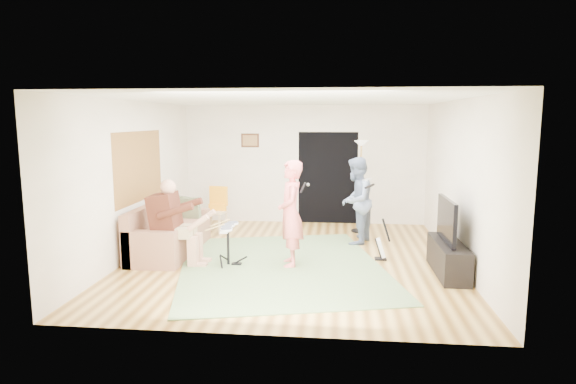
{
  "coord_description": "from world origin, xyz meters",
  "views": [
    {
      "loc": [
        0.77,
        -8.0,
        2.38
      ],
      "look_at": [
        -0.09,
        0.3,
        1.12
      ],
      "focal_mm": 30.0,
      "sensor_mm": 36.0,
      "label": 1
    }
  ],
  "objects_px": {
    "dining_chair": "(216,216)",
    "singer": "(291,214)",
    "guitar_spare": "(381,248)",
    "tv_cabinet": "(448,258)",
    "television": "(447,220)",
    "guitarist": "(356,201)",
    "torchiere_lamp": "(361,170)",
    "drum_kit": "(228,247)",
    "sofa": "(166,236)"
  },
  "relations": [
    {
      "from": "dining_chair",
      "to": "guitarist",
      "type": "bearing_deg",
      "value": -0.7
    },
    {
      "from": "guitarist",
      "to": "tv_cabinet",
      "type": "relative_size",
      "value": 1.19
    },
    {
      "from": "dining_chair",
      "to": "singer",
      "type": "bearing_deg",
      "value": -39.22
    },
    {
      "from": "sofa",
      "to": "drum_kit",
      "type": "relative_size",
      "value": 3.14
    },
    {
      "from": "torchiere_lamp",
      "to": "dining_chair",
      "type": "relative_size",
      "value": 2.0
    },
    {
      "from": "guitar_spare",
      "to": "tv_cabinet",
      "type": "distance_m",
      "value": 1.17
    },
    {
      "from": "guitarist",
      "to": "torchiere_lamp",
      "type": "bearing_deg",
      "value": -167.72
    },
    {
      "from": "dining_chair",
      "to": "television",
      "type": "distance_m",
      "value": 4.85
    },
    {
      "from": "torchiere_lamp",
      "to": "drum_kit",
      "type": "bearing_deg",
      "value": -130.35
    },
    {
      "from": "sofa",
      "to": "television",
      "type": "bearing_deg",
      "value": -8.76
    },
    {
      "from": "guitar_spare",
      "to": "television",
      "type": "xyz_separation_m",
      "value": [
        0.92,
        -0.66,
        0.64
      ]
    },
    {
      "from": "drum_kit",
      "to": "television",
      "type": "height_order",
      "value": "television"
    },
    {
      "from": "sofa",
      "to": "drum_kit",
      "type": "bearing_deg",
      "value": -26.63
    },
    {
      "from": "torchiere_lamp",
      "to": "television",
      "type": "distance_m",
      "value": 3.02
    },
    {
      "from": "dining_chair",
      "to": "tv_cabinet",
      "type": "distance_m",
      "value": 4.87
    },
    {
      "from": "guitar_spare",
      "to": "dining_chair",
      "type": "xyz_separation_m",
      "value": [
        -3.32,
        1.66,
        0.14
      ]
    },
    {
      "from": "sofa",
      "to": "singer",
      "type": "distance_m",
      "value": 2.45
    },
    {
      "from": "television",
      "to": "dining_chair",
      "type": "bearing_deg",
      "value": 151.26
    },
    {
      "from": "guitar_spare",
      "to": "dining_chair",
      "type": "relative_size",
      "value": 0.74
    },
    {
      "from": "singer",
      "to": "guitarist",
      "type": "height_order",
      "value": "singer"
    },
    {
      "from": "tv_cabinet",
      "to": "television",
      "type": "bearing_deg",
      "value": 180.0
    },
    {
      "from": "singer",
      "to": "guitar_spare",
      "type": "height_order",
      "value": "singer"
    },
    {
      "from": "singer",
      "to": "tv_cabinet",
      "type": "distance_m",
      "value": 2.56
    },
    {
      "from": "guitarist",
      "to": "torchiere_lamp",
      "type": "relative_size",
      "value": 0.86
    },
    {
      "from": "sofa",
      "to": "guitar_spare",
      "type": "height_order",
      "value": "sofa"
    },
    {
      "from": "guitarist",
      "to": "guitar_spare",
      "type": "height_order",
      "value": "guitarist"
    },
    {
      "from": "dining_chair",
      "to": "television",
      "type": "relative_size",
      "value": 0.89
    },
    {
      "from": "guitar_spare",
      "to": "television",
      "type": "height_order",
      "value": "television"
    },
    {
      "from": "drum_kit",
      "to": "singer",
      "type": "distance_m",
      "value": 1.17
    },
    {
      "from": "torchiere_lamp",
      "to": "sofa",
      "type": "bearing_deg",
      "value": -150.56
    },
    {
      "from": "guitarist",
      "to": "guitar_spare",
      "type": "xyz_separation_m",
      "value": [
        0.4,
        -1.08,
        -0.63
      ]
    },
    {
      "from": "guitarist",
      "to": "television",
      "type": "bearing_deg",
      "value": 56.73
    },
    {
      "from": "sofa",
      "to": "torchiere_lamp",
      "type": "bearing_deg",
      "value": 29.44
    },
    {
      "from": "dining_chair",
      "to": "tv_cabinet",
      "type": "height_order",
      "value": "dining_chair"
    },
    {
      "from": "guitarist",
      "to": "dining_chair",
      "type": "height_order",
      "value": "guitarist"
    },
    {
      "from": "sofa",
      "to": "tv_cabinet",
      "type": "distance_m",
      "value": 4.85
    },
    {
      "from": "singer",
      "to": "tv_cabinet",
      "type": "relative_size",
      "value": 1.24
    },
    {
      "from": "sofa",
      "to": "guitarist",
      "type": "bearing_deg",
      "value": 16.31
    },
    {
      "from": "guitar_spare",
      "to": "television",
      "type": "bearing_deg",
      "value": -35.71
    },
    {
      "from": "guitar_spare",
      "to": "tv_cabinet",
      "type": "bearing_deg",
      "value": -34.28
    },
    {
      "from": "torchiere_lamp",
      "to": "dining_chair",
      "type": "xyz_separation_m",
      "value": [
        -3.04,
        -0.41,
        -0.99
      ]
    },
    {
      "from": "guitarist",
      "to": "drum_kit",
      "type": "bearing_deg",
      "value": -32.75
    },
    {
      "from": "sofa",
      "to": "television",
      "type": "height_order",
      "value": "television"
    },
    {
      "from": "tv_cabinet",
      "to": "torchiere_lamp",
      "type": "bearing_deg",
      "value": 114.46
    },
    {
      "from": "television",
      "to": "torchiere_lamp",
      "type": "bearing_deg",
      "value": 113.59
    },
    {
      "from": "torchiere_lamp",
      "to": "dining_chair",
      "type": "bearing_deg",
      "value": -172.24
    },
    {
      "from": "guitar_spare",
      "to": "torchiere_lamp",
      "type": "relative_size",
      "value": 0.37
    },
    {
      "from": "singer",
      "to": "television",
      "type": "distance_m",
      "value": 2.43
    },
    {
      "from": "drum_kit",
      "to": "dining_chair",
      "type": "height_order",
      "value": "dining_chair"
    },
    {
      "from": "sofa",
      "to": "tv_cabinet",
      "type": "bearing_deg",
      "value": -8.67
    }
  ]
}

